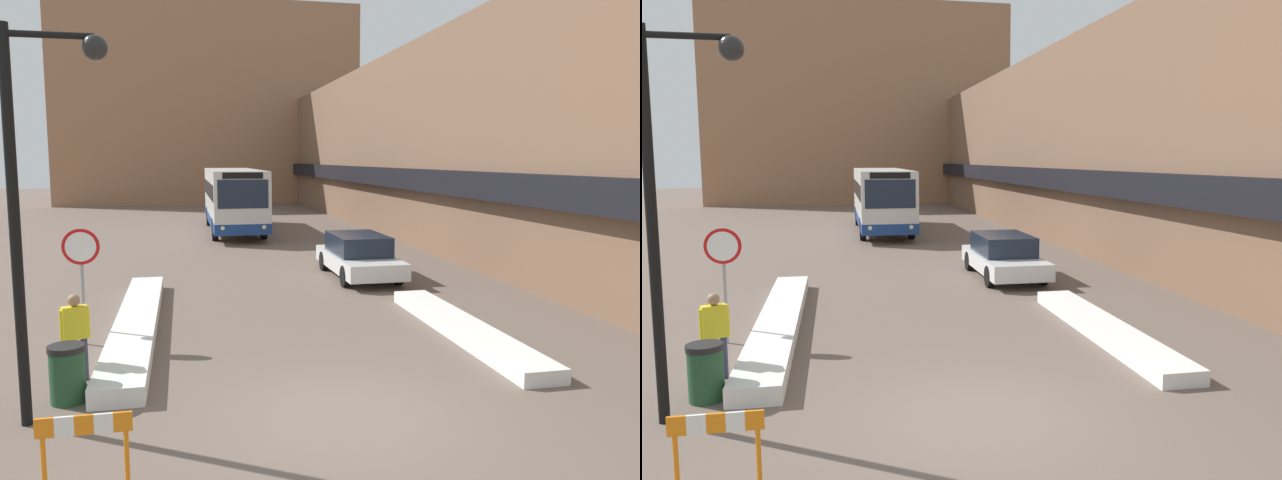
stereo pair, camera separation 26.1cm
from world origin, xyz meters
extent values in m
plane|color=#66564C|center=(0.00, 0.00, 0.00)|extent=(160.00, 160.00, 0.00)
cube|color=brown|center=(10.00, 24.00, 4.53)|extent=(5.00, 60.00, 9.07)
cube|color=black|center=(7.25, 24.00, 3.05)|extent=(0.50, 60.00, 0.90)
cube|color=#996B4C|center=(0.00, 49.27, 8.63)|extent=(26.00, 8.00, 17.27)
cube|color=silver|center=(-3.60, 5.76, 0.17)|extent=(0.90, 9.54, 0.34)
cube|color=silver|center=(3.60, 3.77, 0.15)|extent=(0.90, 6.77, 0.30)
cube|color=silver|center=(0.16, 24.91, 1.92)|extent=(2.60, 11.29, 2.89)
cube|color=navy|center=(0.16, 24.91, 0.73)|extent=(2.62, 11.31, 0.51)
cube|color=#192333|center=(0.16, 24.91, 2.32)|extent=(2.62, 10.39, 0.79)
cube|color=#192333|center=(0.16, 19.25, 2.35)|extent=(2.29, 0.03, 1.30)
cube|color=black|center=(0.16, 19.25, 3.18)|extent=(1.82, 0.03, 0.28)
sphere|color=#F2EAC6|center=(-0.77, 19.24, 0.82)|extent=(0.20, 0.20, 0.20)
sphere|color=#F2EAC6|center=(1.10, 19.24, 0.82)|extent=(0.20, 0.20, 0.20)
cylinder|color=black|center=(-1.02, 21.41, 0.56)|extent=(0.28, 1.11, 1.11)
cylinder|color=black|center=(1.34, 21.41, 0.56)|extent=(0.28, 1.11, 1.11)
cylinder|color=black|center=(-1.02, 28.41, 0.56)|extent=(0.28, 1.11, 1.11)
cylinder|color=black|center=(1.34, 28.41, 0.56)|extent=(0.28, 1.11, 1.11)
cube|color=silver|center=(3.20, 10.90, 0.53)|extent=(1.88, 4.87, 0.52)
cube|color=#192333|center=(3.20, 11.02, 1.11)|extent=(1.66, 2.68, 0.64)
cylinder|color=black|center=(4.06, 9.39, 0.33)|extent=(0.20, 0.67, 0.67)
cylinder|color=black|center=(2.34, 9.39, 0.33)|extent=(0.20, 0.67, 0.67)
cylinder|color=black|center=(4.06, 12.41, 0.33)|extent=(0.20, 0.67, 0.67)
cylinder|color=black|center=(2.34, 12.41, 0.33)|extent=(0.20, 0.67, 0.67)
cylinder|color=gray|center=(-4.60, 4.79, 1.24)|extent=(0.07, 0.07, 2.49)
cylinder|color=red|center=(-4.60, 4.77, 2.11)|extent=(0.76, 0.03, 0.76)
cylinder|color=white|center=(-4.60, 4.76, 2.11)|extent=(0.62, 0.02, 0.62)
cylinder|color=black|center=(-4.84, 0.70, 2.90)|extent=(0.16, 0.16, 5.80)
cylinder|color=black|center=(-4.24, 0.70, 5.65)|extent=(1.20, 0.10, 0.10)
sphere|color=black|center=(-3.64, 0.70, 5.50)|extent=(0.36, 0.36, 0.36)
cylinder|color=#333851|center=(-4.53, 2.44, 0.39)|extent=(0.12, 0.12, 0.78)
cylinder|color=#333851|center=(-4.27, 2.53, 0.39)|extent=(0.12, 0.12, 0.78)
cube|color=yellow|center=(-4.40, 2.49, 1.07)|extent=(0.46, 0.33, 0.58)
sphere|color=#9E7556|center=(-4.40, 2.49, 1.47)|extent=(0.21, 0.21, 0.21)
cylinder|color=yellow|center=(-4.60, 2.41, 1.04)|extent=(0.09, 0.09, 0.55)
cylinder|color=yellow|center=(-4.20, 2.56, 1.04)|extent=(0.09, 0.09, 0.55)
cylinder|color=#234C2D|center=(-4.39, 1.49, 0.42)|extent=(0.56, 0.56, 0.85)
cylinder|color=black|center=(-4.39, 1.49, 0.90)|extent=(0.59, 0.59, 0.10)
cylinder|color=orange|center=(-4.16, -1.45, 0.35)|extent=(0.06, 0.06, 0.70)
cylinder|color=orange|center=(-3.22, -1.45, 0.35)|extent=(0.06, 0.06, 0.70)
cube|color=orange|center=(-4.13, -1.45, 0.82)|extent=(0.22, 0.04, 0.24)
cube|color=white|center=(-3.91, -1.45, 0.82)|extent=(0.22, 0.04, 0.24)
cube|color=orange|center=(-3.69, -1.45, 0.82)|extent=(0.22, 0.04, 0.24)
cube|color=white|center=(-3.47, -1.45, 0.82)|extent=(0.22, 0.04, 0.24)
cube|color=orange|center=(-3.25, -1.45, 0.82)|extent=(0.22, 0.04, 0.24)
camera|label=1|loc=(-2.47, -8.89, 3.94)|focal=35.00mm
camera|label=2|loc=(-2.21, -8.94, 3.94)|focal=35.00mm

